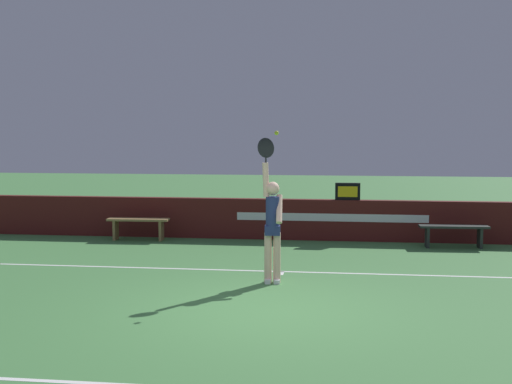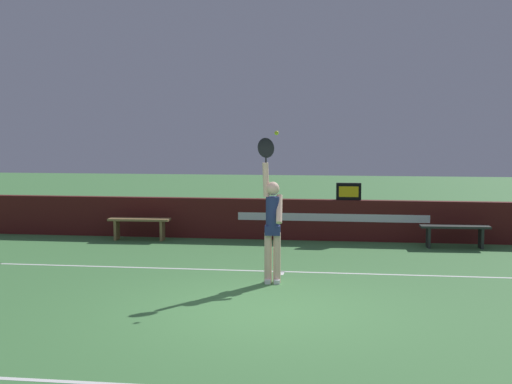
% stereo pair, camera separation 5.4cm
% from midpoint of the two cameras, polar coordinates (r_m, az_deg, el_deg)
% --- Properties ---
extents(ground_plane, '(60.00, 60.00, 0.00)m').
position_cam_midpoint_polar(ground_plane, '(10.09, 0.86, -9.81)').
color(ground_plane, '#458143').
extents(court_lines, '(11.26, 5.93, 0.00)m').
position_cam_midpoint_polar(court_lines, '(9.94, 0.75, -10.04)').
color(court_lines, white).
rests_on(court_lines, ground).
extents(back_wall, '(15.81, 0.24, 0.97)m').
position_cam_midpoint_polar(back_wall, '(16.36, 3.61, -2.30)').
color(back_wall, '#4E1615').
rests_on(back_wall, ground).
extents(speed_display, '(0.59, 0.13, 0.40)m').
position_cam_midpoint_polar(speed_display, '(16.25, 7.83, 0.04)').
color(speed_display, black).
rests_on(speed_display, back_wall).
extents(tennis_player, '(0.46, 0.39, 2.50)m').
position_cam_midpoint_polar(tennis_player, '(11.65, 1.50, -2.59)').
color(tennis_player, beige).
rests_on(tennis_player, ground).
extents(tennis_ball, '(0.07, 0.07, 0.07)m').
position_cam_midpoint_polar(tennis_ball, '(11.35, 1.86, 4.94)').
color(tennis_ball, yellow).
extents(courtside_bench_near, '(1.53, 0.43, 0.50)m').
position_cam_midpoint_polar(courtside_bench_near, '(15.84, 16.33, -3.14)').
color(courtside_bench_near, '#242826').
rests_on(courtside_bench_near, ground).
extents(courtside_bench_far, '(1.47, 0.42, 0.52)m').
position_cam_midpoint_polar(courtside_bench_far, '(16.51, -9.60, -2.63)').
color(courtside_bench_far, olive).
rests_on(courtside_bench_far, ground).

